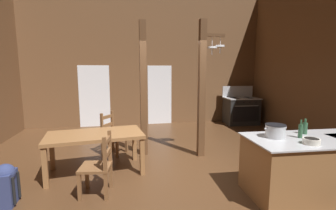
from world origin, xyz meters
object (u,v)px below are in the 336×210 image
at_px(mixing_bowl_on_counter, 311,141).
at_px(bottle_tall_on_counter, 305,128).
at_px(stockpot_on_counter, 275,131).
at_px(ladderback_chair_by_post, 113,134).
at_px(dining_table, 95,138).
at_px(kitchen_island, 318,166).
at_px(ladderback_chair_near_window, 99,166).
at_px(bottle_short_on_counter, 300,131).
at_px(stove_range, 241,110).
at_px(backpack, 6,184).

bearing_deg(mixing_bowl_on_counter, bottle_tall_on_counter, 57.38).
bearing_deg(stockpot_on_counter, ladderback_chair_by_post, 136.45).
xyz_separation_m(dining_table, bottle_tall_on_counter, (3.30, -1.26, 0.34)).
distance_m(dining_table, bottle_tall_on_counter, 3.55).
height_order(kitchen_island, mixing_bowl_on_counter, mixing_bowl_on_counter).
bearing_deg(mixing_bowl_on_counter, ladderback_chair_by_post, 135.18).
bearing_deg(ladderback_chair_near_window, dining_table, 98.56).
relative_size(stockpot_on_counter, bottle_short_on_counter, 1.33).
relative_size(ladderback_chair_near_window, ladderback_chair_by_post, 1.00).
relative_size(stove_range, stockpot_on_counter, 3.65).
distance_m(stove_range, stockpot_on_counter, 5.01).
bearing_deg(stockpot_on_counter, bottle_short_on_counter, -14.21).
bearing_deg(kitchen_island, dining_table, 155.96).
xyz_separation_m(kitchen_island, mixing_bowl_on_counter, (-0.37, -0.23, 0.49)).
relative_size(kitchen_island, backpack, 3.71).
distance_m(ladderback_chair_near_window, stockpot_on_counter, 2.70).
height_order(backpack, bottle_short_on_counter, bottle_short_on_counter).
xyz_separation_m(kitchen_island, bottle_short_on_counter, (-0.30, 0.06, 0.55)).
bearing_deg(mixing_bowl_on_counter, bottle_short_on_counter, 76.23).
xyz_separation_m(ladderback_chair_by_post, bottle_short_on_counter, (2.80, -2.41, 0.55)).
xyz_separation_m(ladderback_chair_by_post, bottle_tall_on_counter, (3.03, -2.23, 0.54)).
height_order(ladderback_chair_by_post, backpack, ladderback_chair_by_post).
xyz_separation_m(ladderback_chair_by_post, backpack, (-1.41, -1.87, -0.14)).
xyz_separation_m(mixing_bowl_on_counter, bottle_tall_on_counter, (0.30, 0.47, 0.06)).
relative_size(stove_range, ladderback_chair_by_post, 1.39).
bearing_deg(mixing_bowl_on_counter, stove_range, 71.59).
bearing_deg(ladderback_chair_by_post, kitchen_island, -38.62).
relative_size(stove_range, dining_table, 0.74).
relative_size(dining_table, stockpot_on_counter, 4.96).
bearing_deg(stove_range, mixing_bowl_on_counter, -108.41).
height_order(stockpot_on_counter, bottle_tall_on_counter, bottle_tall_on_counter).
distance_m(stove_range, bottle_tall_on_counter, 4.73).
height_order(dining_table, mixing_bowl_on_counter, mixing_bowl_on_counter).
height_order(stove_range, backpack, stove_range).
bearing_deg(backpack, ladderback_chair_near_window, 2.76).
height_order(kitchen_island, stockpot_on_counter, stockpot_on_counter).
distance_m(backpack, stockpot_on_counter, 3.94).
height_order(ladderback_chair_near_window, bottle_short_on_counter, bottle_short_on_counter).
bearing_deg(dining_table, bottle_tall_on_counter, -20.94).
bearing_deg(dining_table, bottle_short_on_counter, -25.14).
xyz_separation_m(ladderback_chair_near_window, mixing_bowl_on_counter, (2.88, -0.90, 0.48)).
height_order(ladderback_chair_near_window, bottle_tall_on_counter, bottle_tall_on_counter).
bearing_deg(dining_table, stove_range, 34.81).
bearing_deg(dining_table, backpack, -141.60).
relative_size(backpack, bottle_short_on_counter, 2.19).
xyz_separation_m(bottle_tall_on_counter, bottle_short_on_counter, (-0.23, -0.18, 0.01)).
bearing_deg(mixing_bowl_on_counter, ladderback_chair_near_window, 162.62).
xyz_separation_m(backpack, bottle_tall_on_counter, (4.44, -0.37, 0.67)).
xyz_separation_m(ladderback_chair_near_window, backpack, (-1.26, -0.06, -0.14)).
height_order(stove_range, mixing_bowl_on_counter, stove_range).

